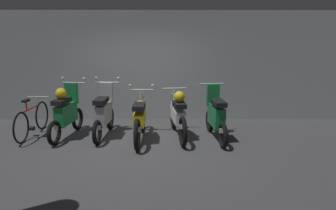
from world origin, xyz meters
TOP-DOWN VIEW (x-y plane):
  - ground_plane at (0.00, 0.00)m, footprint 80.00×80.00m
  - back_wall at (0.00, 2.28)m, footprint 16.00×0.30m
  - motorbike_slot_0 at (-1.66, 0.67)m, footprint 0.58×1.67m
  - motorbike_slot_1 at (-0.83, 0.72)m, footprint 0.59×1.68m
  - motorbike_slot_2 at (0.00, 0.43)m, footprint 0.59×1.95m
  - motorbike_slot_3 at (0.83, 0.60)m, footprint 0.56×1.95m
  - motorbike_slot_4 at (1.66, 0.48)m, footprint 0.56×1.68m
  - bicycle at (-2.46, 0.74)m, footprint 0.50×1.73m

SIDE VIEW (x-z plane):
  - ground_plane at x=0.00m, z-range 0.00..0.00m
  - bicycle at x=-2.46m, z-range -0.08..0.80m
  - motorbike_slot_2 at x=0.00m, z-range -0.08..1.07m
  - motorbike_slot_4 at x=1.66m, z-range -0.06..1.11m
  - motorbike_slot_3 at x=0.83m, z-range -0.02..1.07m
  - motorbike_slot_1 at x=-0.83m, z-range -0.12..1.17m
  - motorbike_slot_0 at x=-1.66m, z-range -0.08..1.21m
  - back_wall at x=0.00m, z-range 0.00..2.84m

